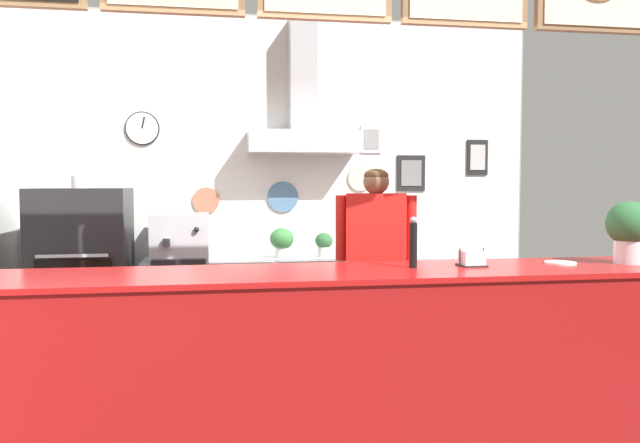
{
  "coord_description": "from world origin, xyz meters",
  "views": [
    {
      "loc": [
        -0.63,
        -3.62,
        1.55
      ],
      "look_at": [
        0.1,
        0.69,
        1.28
      ],
      "focal_mm": 35.2,
      "sensor_mm": 36.0,
      "label": 1
    }
  ],
  "objects_px": {
    "pizza_oven": "(83,281)",
    "potted_thyme": "(324,243)",
    "potted_oregano": "(282,241)",
    "condiment_plate": "(560,263)",
    "espresso_machine": "(180,237)",
    "napkin_holder": "(472,259)",
    "pepper_grinder": "(413,242)",
    "shop_worker": "(376,273)",
    "basil_vase": "(629,230)"
  },
  "relations": [
    {
      "from": "pizza_oven",
      "to": "potted_thyme",
      "type": "bearing_deg",
      "value": 5.19
    },
    {
      "from": "potted_oregano",
      "to": "condiment_plate",
      "type": "relative_size",
      "value": 1.46
    },
    {
      "from": "pizza_oven",
      "to": "espresso_machine",
      "type": "distance_m",
      "value": 0.85
    },
    {
      "from": "potted_thyme",
      "to": "napkin_holder",
      "type": "relative_size",
      "value": 1.41
    },
    {
      "from": "pepper_grinder",
      "to": "condiment_plate",
      "type": "xyz_separation_m",
      "value": [
        0.92,
        0.01,
        -0.14
      ]
    },
    {
      "from": "pepper_grinder",
      "to": "shop_worker",
      "type": "bearing_deg",
      "value": 86.87
    },
    {
      "from": "shop_worker",
      "to": "napkin_holder",
      "type": "relative_size",
      "value": 10.9
    },
    {
      "from": "condiment_plate",
      "to": "basil_vase",
      "type": "relative_size",
      "value": 0.49
    },
    {
      "from": "shop_worker",
      "to": "potted_oregano",
      "type": "xyz_separation_m",
      "value": [
        -0.59,
        0.96,
        0.16
      ]
    },
    {
      "from": "espresso_machine",
      "to": "condiment_plate",
      "type": "relative_size",
      "value": 3.09
    },
    {
      "from": "espresso_machine",
      "to": "potted_thyme",
      "type": "distance_m",
      "value": 1.25
    },
    {
      "from": "napkin_holder",
      "to": "pepper_grinder",
      "type": "xyz_separation_m",
      "value": [
        -0.36,
        -0.01,
        0.1
      ]
    },
    {
      "from": "shop_worker",
      "to": "espresso_machine",
      "type": "distance_m",
      "value": 1.76
    },
    {
      "from": "pizza_oven",
      "to": "potted_thyme",
      "type": "distance_m",
      "value": 2.04
    },
    {
      "from": "shop_worker",
      "to": "pepper_grinder",
      "type": "bearing_deg",
      "value": 100.16
    },
    {
      "from": "napkin_holder",
      "to": "condiment_plate",
      "type": "height_order",
      "value": "napkin_holder"
    },
    {
      "from": "espresso_machine",
      "to": "pepper_grinder",
      "type": "xyz_separation_m",
      "value": [
        1.4,
        -2.02,
        0.12
      ]
    },
    {
      "from": "espresso_machine",
      "to": "potted_oregano",
      "type": "distance_m",
      "value": 0.87
    },
    {
      "from": "pizza_oven",
      "to": "potted_oregano",
      "type": "relative_size",
      "value": 6.09
    },
    {
      "from": "basil_vase",
      "to": "napkin_holder",
      "type": "bearing_deg",
      "value": 177.04
    },
    {
      "from": "potted_oregano",
      "to": "condiment_plate",
      "type": "xyz_separation_m",
      "value": [
        1.45,
        -2.0,
        0.02
      ]
    },
    {
      "from": "condiment_plate",
      "to": "basil_vase",
      "type": "height_order",
      "value": "basil_vase"
    },
    {
      "from": "napkin_holder",
      "to": "basil_vase",
      "type": "height_order",
      "value": "basil_vase"
    },
    {
      "from": "shop_worker",
      "to": "condiment_plate",
      "type": "bearing_deg",
      "value": 142.84
    },
    {
      "from": "basil_vase",
      "to": "potted_oregano",
      "type": "bearing_deg",
      "value": 132.09
    },
    {
      "from": "potted_thyme",
      "to": "condiment_plate",
      "type": "distance_m",
      "value": 2.31
    },
    {
      "from": "potted_thyme",
      "to": "napkin_holder",
      "type": "height_order",
      "value": "napkin_holder"
    },
    {
      "from": "pizza_oven",
      "to": "espresso_machine",
      "type": "xyz_separation_m",
      "value": [
        0.77,
        0.14,
        0.34
      ]
    },
    {
      "from": "espresso_machine",
      "to": "basil_vase",
      "type": "height_order",
      "value": "basil_vase"
    },
    {
      "from": "espresso_machine",
      "to": "pepper_grinder",
      "type": "bearing_deg",
      "value": -55.25
    },
    {
      "from": "pizza_oven",
      "to": "shop_worker",
      "type": "bearing_deg",
      "value": -20.18
    },
    {
      "from": "potted_oregano",
      "to": "espresso_machine",
      "type": "bearing_deg",
      "value": -179.94
    },
    {
      "from": "potted_thyme",
      "to": "basil_vase",
      "type": "distance_m",
      "value": 2.58
    },
    {
      "from": "potted_thyme",
      "to": "potted_oregano",
      "type": "bearing_deg",
      "value": -174.19
    },
    {
      "from": "potted_thyme",
      "to": "potted_oregano",
      "type": "distance_m",
      "value": 0.38
    },
    {
      "from": "condiment_plate",
      "to": "pepper_grinder",
      "type": "bearing_deg",
      "value": -179.14
    },
    {
      "from": "espresso_machine",
      "to": "napkin_holder",
      "type": "relative_size",
      "value": 3.7
    },
    {
      "from": "shop_worker",
      "to": "basil_vase",
      "type": "distance_m",
      "value": 1.72
    },
    {
      "from": "potted_oregano",
      "to": "napkin_holder",
      "type": "distance_m",
      "value": 2.2
    },
    {
      "from": "pizza_oven",
      "to": "pepper_grinder",
      "type": "xyz_separation_m",
      "value": [
        2.17,
        -1.87,
        0.46
      ]
    },
    {
      "from": "pepper_grinder",
      "to": "condiment_plate",
      "type": "relative_size",
      "value": 1.59
    },
    {
      "from": "pizza_oven",
      "to": "napkin_holder",
      "type": "distance_m",
      "value": 3.16
    },
    {
      "from": "napkin_holder",
      "to": "pepper_grinder",
      "type": "height_order",
      "value": "pepper_grinder"
    },
    {
      "from": "shop_worker",
      "to": "espresso_machine",
      "type": "height_order",
      "value": "shop_worker"
    },
    {
      "from": "napkin_holder",
      "to": "basil_vase",
      "type": "relative_size",
      "value": 0.41
    },
    {
      "from": "potted_thyme",
      "to": "basil_vase",
      "type": "xyz_separation_m",
      "value": [
        1.48,
        -2.1,
        0.25
      ]
    },
    {
      "from": "potted_oregano",
      "to": "basil_vase",
      "type": "height_order",
      "value": "basil_vase"
    },
    {
      "from": "shop_worker",
      "to": "napkin_holder",
      "type": "bearing_deg",
      "value": 119.23
    },
    {
      "from": "shop_worker",
      "to": "pepper_grinder",
      "type": "distance_m",
      "value": 1.11
    },
    {
      "from": "condiment_plate",
      "to": "potted_oregano",
      "type": "bearing_deg",
      "value": 125.92
    }
  ]
}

